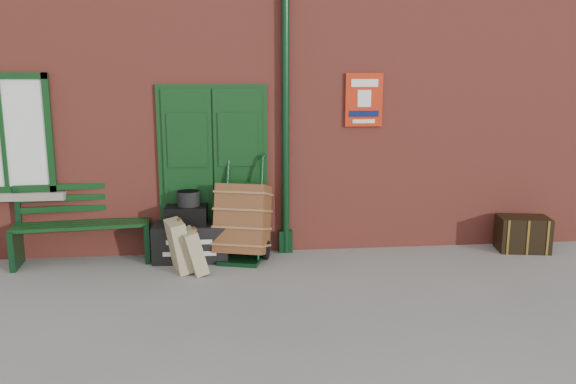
{
  "coord_description": "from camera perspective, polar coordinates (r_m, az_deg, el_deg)",
  "views": [
    {
      "loc": [
        -0.1,
        -5.9,
        2.29
      ],
      "look_at": [
        0.6,
        0.6,
        1.0
      ],
      "focal_mm": 35.0,
      "sensor_mm": 36.0,
      "label": 1
    }
  ],
  "objects": [
    {
      "name": "ground",
      "position": [
        6.33,
        -4.86,
        -10.09
      ],
      "size": [
        80.0,
        80.0,
        0.0
      ],
      "primitive_type": "plane",
      "color": "gray",
      "rests_on": "ground"
    },
    {
      "name": "station_building",
      "position": [
        9.39,
        -5.6,
        10.33
      ],
      "size": [
        10.3,
        4.3,
        4.36
      ],
      "color": "#A14134",
      "rests_on": "ground"
    },
    {
      "name": "bench",
      "position": [
        7.68,
        -20.12,
        -2.87
      ],
      "size": [
        1.71,
        0.68,
        1.03
      ],
      "rotation": [
        0.0,
        0.0,
        0.1
      ],
      "color": "black",
      "rests_on": "ground"
    },
    {
      "name": "houdini_trunk",
      "position": [
        7.45,
        -9.79,
        -4.97
      ],
      "size": [
        0.98,
        0.56,
        0.48
      ],
      "primitive_type": "cube",
      "rotation": [
        0.0,
        0.0,
        -0.04
      ],
      "color": "black",
      "rests_on": "ground"
    },
    {
      "name": "strongbox",
      "position": [
        7.37,
        -10.27,
        -2.29
      ],
      "size": [
        0.54,
        0.4,
        0.24
      ],
      "primitive_type": "cube",
      "rotation": [
        0.0,
        0.0,
        -0.04
      ],
      "color": "black",
      "rests_on": "houdini_trunk"
    },
    {
      "name": "hatbox",
      "position": [
        7.32,
        -10.09,
        -0.65
      ],
      "size": [
        0.3,
        0.3,
        0.19
      ],
      "primitive_type": "cylinder",
      "rotation": [
        0.0,
        0.0,
        -0.04
      ],
      "color": "black",
      "rests_on": "strongbox"
    },
    {
      "name": "suitcase_back",
      "position": [
        7.0,
        -11.02,
        -5.39
      ],
      "size": [
        0.39,
        0.51,
        0.64
      ],
      "primitive_type": "cube",
      "rotation": [
        0.0,
        -0.16,
        0.3
      ],
      "color": "tan",
      "rests_on": "ground"
    },
    {
      "name": "suitcase_front",
      "position": [
        6.9,
        -9.58,
        -5.94
      ],
      "size": [
        0.39,
        0.47,
        0.56
      ],
      "primitive_type": "cube",
      "rotation": [
        0.0,
        -0.25,
        0.3
      ],
      "color": "tan",
      "rests_on": "ground"
    },
    {
      "name": "porter_trolley",
      "position": [
        7.3,
        -4.62,
        -2.93
      ],
      "size": [
        0.81,
        0.85,
        1.33
      ],
      "rotation": [
        0.0,
        0.0,
        -0.29
      ],
      "color": "black",
      "rests_on": "ground"
    },
    {
      "name": "dark_trunk",
      "position": [
        8.36,
        22.74,
        -3.93
      ],
      "size": [
        0.73,
        0.55,
        0.48
      ],
      "primitive_type": "cube",
      "rotation": [
        0.0,
        0.0,
        -0.19
      ],
      "color": "black",
      "rests_on": "ground"
    }
  ]
}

